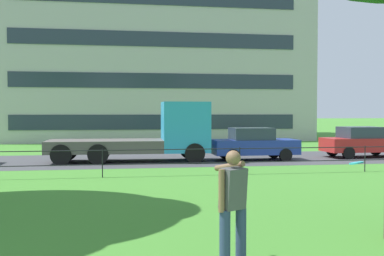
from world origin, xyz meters
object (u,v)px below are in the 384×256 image
flatbed_truck_right (153,135)px  apartment_building_background (150,67)px  car_blue_far_right (254,144)px  person_thrower (232,204)px  frisbee (356,163)px  car_red_center (362,142)px

flatbed_truck_right → apartment_building_background: apartment_building_background is taller
flatbed_truck_right → car_blue_far_right: flatbed_truck_right is taller
person_thrower → frisbee: (2.86, 1.67, 0.38)m
car_red_center → apartment_building_background: apartment_building_background is taller
flatbed_truck_right → car_blue_far_right: (4.74, -0.20, -0.44)m
person_thrower → car_red_center: 18.63m
apartment_building_background → flatbed_truck_right: bearing=-93.7°
flatbed_truck_right → car_red_center: flatbed_truck_right is taller
car_red_center → person_thrower: bearing=-124.7°
flatbed_truck_right → apartment_building_background: bearing=86.3°
frisbee → flatbed_truck_right: flatbed_truck_right is taller
person_thrower → frisbee: bearing=30.3°
frisbee → car_red_center: size_ratio=0.09×
person_thrower → flatbed_truck_right: flatbed_truck_right is taller
apartment_building_background → person_thrower: bearing=-92.2°
person_thrower → car_blue_far_right: (4.76, 14.74, -0.16)m
person_thrower → car_red_center: bearing=55.3°
flatbed_truck_right → car_blue_far_right: size_ratio=1.84×
frisbee → flatbed_truck_right: bearing=102.1°
flatbed_truck_right → car_red_center: size_ratio=1.82×
flatbed_truck_right → car_red_center: (10.60, 0.37, -0.44)m
flatbed_truck_right → apartment_building_background: (1.34, 20.95, 5.11)m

